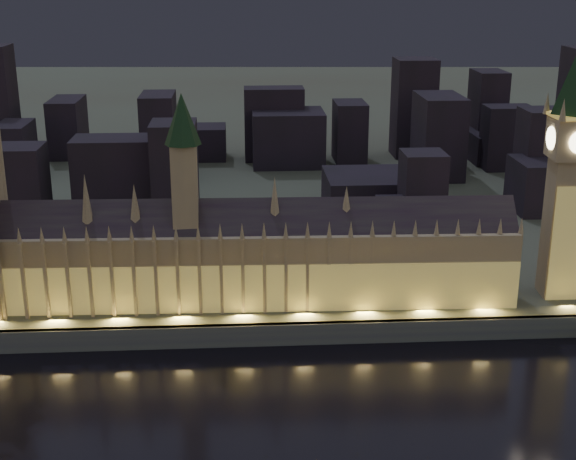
{
  "coord_description": "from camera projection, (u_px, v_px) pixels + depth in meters",
  "views": [
    {
      "loc": [
        -12.13,
        -215.08,
        127.06
      ],
      "look_at": [
        5.0,
        55.0,
        38.0
      ],
      "focal_mm": 50.0,
      "sensor_mm": 36.0,
      "label": 1
    }
  ],
  "objects": [
    {
      "name": "ground_plane",
      "position": [
        283.0,
        405.0,
        244.34
      ],
      "size": [
        2000.0,
        2000.0,
        0.0
      ],
      "primitive_type": "plane",
      "color": "black",
      "rests_on": "ground"
    },
    {
      "name": "north_bank",
      "position": [
        251.0,
        108.0,
        736.04
      ],
      "size": [
        2000.0,
        960.0,
        8.0
      ],
      "primitive_type": "cube",
      "color": "#484230",
      "rests_on": "ground"
    },
    {
      "name": "embankment_wall",
      "position": [
        276.0,
        334.0,
        281.95
      ],
      "size": [
        2000.0,
        2.5,
        8.0
      ],
      "primitive_type": "cube",
      "color": "#40414D",
      "rests_on": "ground"
    },
    {
      "name": "palace_of_westminster",
      "position": [
        240.0,
        255.0,
        293.89
      ],
      "size": [
        202.0,
        25.08,
        78.0
      ],
      "color": "#8E795D",
      "rests_on": "north_bank"
    },
    {
      "name": "elizabeth_tower",
      "position": [
        571.0,
        149.0,
        289.37
      ],
      "size": [
        18.0,
        18.0,
        101.64
      ],
      "color": "#8E795D",
      "rests_on": "north_bank"
    },
    {
      "name": "city_backdrop",
      "position": [
        325.0,
        140.0,
        470.98
      ],
      "size": [
        480.73,
        215.63,
        73.12
      ],
      "color": "black",
      "rests_on": "north_bank"
    }
  ]
}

